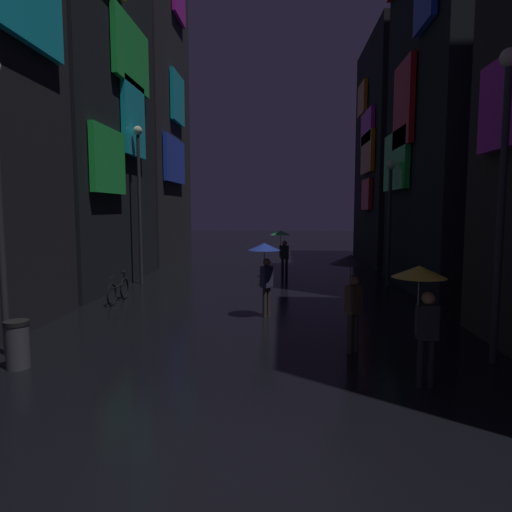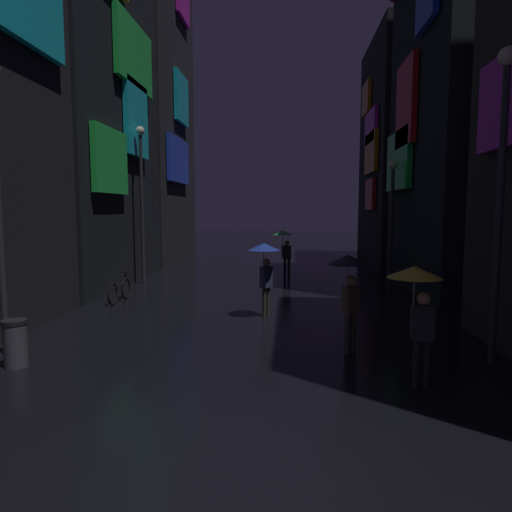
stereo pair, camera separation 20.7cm
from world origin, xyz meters
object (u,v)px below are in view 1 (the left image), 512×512
object	(u,v)px
pedestrian_near_crossing_black	(352,276)
bicycle_parked_at_storefront	(118,290)
streetlamp_right_far	(390,207)
streetlamp_left_far	(139,188)
trash_bin	(17,344)
pedestrian_midstreet_left_yellow	(422,292)
pedestrian_far_right_blue	(265,259)
pedestrian_midstreet_centre_green	(282,241)
streetlamp_right_near	(503,173)

from	to	relation	value
pedestrian_near_crossing_black	bicycle_parked_at_storefront	world-z (taller)	pedestrian_near_crossing_black
streetlamp_right_far	streetlamp_left_far	world-z (taller)	streetlamp_left_far
pedestrian_near_crossing_black	trash_bin	bearing A→B (deg)	-169.07
pedestrian_near_crossing_black	pedestrian_midstreet_left_yellow	size ratio (longest dim) A/B	1.00
pedestrian_midstreet_left_yellow	streetlamp_left_far	distance (m)	13.50
pedestrian_midstreet_left_yellow	trash_bin	size ratio (longest dim) A/B	2.28
pedestrian_far_right_blue	streetlamp_left_far	distance (m)	8.02
pedestrian_near_crossing_black	pedestrian_far_right_blue	bearing A→B (deg)	121.57
pedestrian_midstreet_centre_green	streetlamp_left_far	xyz separation A→B (m)	(-5.76, -1.88, 2.23)
pedestrian_far_right_blue	trash_bin	world-z (taller)	pedestrian_far_right_blue
trash_bin	bicycle_parked_at_storefront	bearing A→B (deg)	92.74
pedestrian_far_right_blue	bicycle_parked_at_storefront	distance (m)	5.39
pedestrian_midstreet_centre_green	streetlamp_right_near	xyz separation A→B (m)	(4.24, -11.03, 2.07)
pedestrian_far_right_blue	streetlamp_right_near	bearing A→B (deg)	-37.15
bicycle_parked_at_storefront	streetlamp_left_far	bearing A→B (deg)	96.12
streetlamp_right_near	streetlamp_left_far	distance (m)	13.55
streetlamp_right_far	streetlamp_left_far	distance (m)	10.03
pedestrian_midstreet_centre_green	pedestrian_midstreet_left_yellow	world-z (taller)	same
pedestrian_midstreet_centre_green	streetlamp_right_far	bearing A→B (deg)	-22.96
streetlamp_right_near	streetlamp_right_far	bearing A→B (deg)	90.00
pedestrian_midstreet_centre_green	streetlamp_right_far	distance (m)	4.84
bicycle_parked_at_storefront	trash_bin	bearing A→B (deg)	-87.26
pedestrian_far_right_blue	trash_bin	size ratio (longest dim) A/B	2.28
streetlamp_right_far	streetlamp_left_far	xyz separation A→B (m)	(-10.00, -0.08, 0.76)
pedestrian_near_crossing_black	pedestrian_far_right_blue	xyz separation A→B (m)	(-1.93, 3.14, 0.00)
pedestrian_midstreet_centre_green	pedestrian_midstreet_left_yellow	bearing A→B (deg)	-79.20
pedestrian_near_crossing_black	pedestrian_far_right_blue	size ratio (longest dim) A/B	1.00
streetlamp_right_near	streetlamp_left_far	xyz separation A→B (m)	(-10.00, 9.15, 0.16)
streetlamp_left_far	trash_bin	bearing A→B (deg)	-85.99
streetlamp_left_far	streetlamp_right_near	bearing A→B (deg)	-42.45
trash_bin	streetlamp_right_near	bearing A→B (deg)	5.15
pedestrian_far_right_blue	streetlamp_right_far	size ratio (longest dim) A/B	0.43
streetlamp_left_far	streetlamp_right_far	bearing A→B (deg)	0.47
pedestrian_midstreet_centre_green	streetlamp_left_far	size ratio (longest dim) A/B	0.33
pedestrian_midstreet_centre_green	bicycle_parked_at_storefront	size ratio (longest dim) A/B	1.16
pedestrian_near_crossing_black	streetlamp_right_far	xyz separation A→B (m)	(2.77, 8.81, 1.47)
trash_bin	pedestrian_near_crossing_black	bearing A→B (deg)	10.93
streetlamp_right_near	trash_bin	xyz separation A→B (m)	(-9.30, -0.84, -3.27)
bicycle_parked_at_storefront	streetlamp_right_far	xyz separation A→B (m)	(9.60, 3.82, 2.75)
streetlamp_right_far	bicycle_parked_at_storefront	bearing A→B (deg)	-158.32
pedestrian_midstreet_centre_green	pedestrian_near_crossing_black	size ratio (longest dim) A/B	1.00
streetlamp_left_far	trash_bin	world-z (taller)	streetlamp_left_far
pedestrian_midstreet_centre_green	pedestrian_near_crossing_black	bearing A→B (deg)	-82.10
bicycle_parked_at_storefront	streetlamp_right_near	bearing A→B (deg)	-29.42
pedestrian_midstreet_centre_green	pedestrian_midstreet_left_yellow	size ratio (longest dim) A/B	1.00
pedestrian_far_right_blue	streetlamp_left_far	world-z (taller)	streetlamp_left_far
pedestrian_near_crossing_black	bicycle_parked_at_storefront	distance (m)	8.56
pedestrian_midstreet_centre_green	pedestrian_far_right_blue	distance (m)	7.48
pedestrian_midstreet_centre_green	trash_bin	distance (m)	12.95
bicycle_parked_at_storefront	streetlamp_right_near	size ratio (longest dim) A/B	0.30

